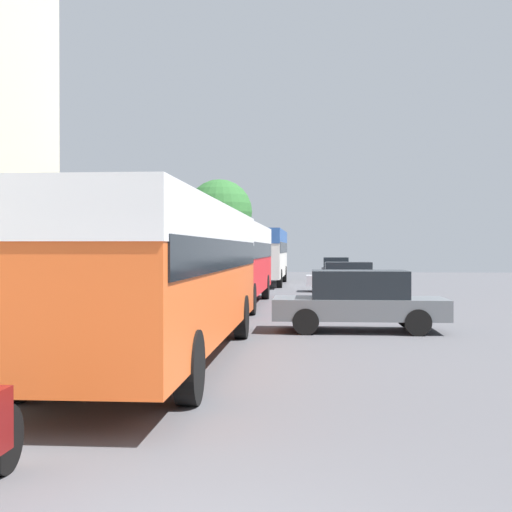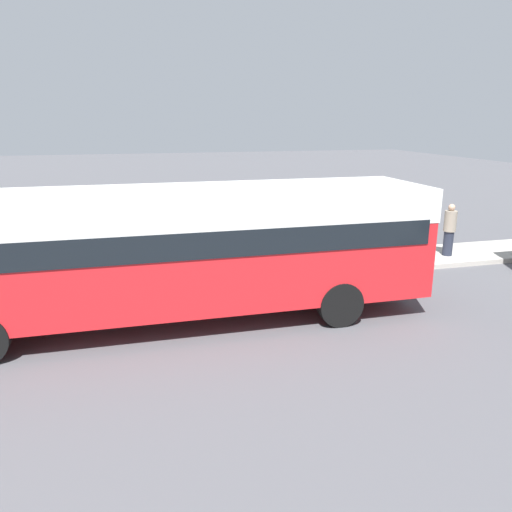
{
  "view_description": "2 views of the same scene",
  "coord_description": "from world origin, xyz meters",
  "px_view_note": "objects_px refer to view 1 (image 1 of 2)",
  "views": [
    {
      "loc": [
        1.08,
        -4.04,
        2.07
      ],
      "look_at": [
        -0.93,
        21.91,
        1.81
      ],
      "focal_mm": 50.0,
      "sensor_mm": 36.0,
      "label": 1
    },
    {
      "loc": [
        8.59,
        20.92,
        4.39
      ],
      "look_at": [
        -0.61,
        23.33,
        1.77
      ],
      "focal_mm": 35.0,
      "sensor_mm": 36.0,
      "label": 2
    }
  ],
  "objects_px": {
    "bus_following": "(227,253)",
    "car_crossing": "(359,300)",
    "bus_lead": "(158,260)",
    "car_distant": "(336,269)",
    "bus_third_in_line": "(263,249)",
    "pedestrian_walking_away": "(191,271)",
    "car_far_curb": "(348,276)",
    "pedestrian_near_curb": "(69,296)"
  },
  "relations": [
    {
      "from": "car_crossing",
      "to": "bus_third_in_line",
      "type": "bearing_deg",
      "value": 9.75
    },
    {
      "from": "car_crossing",
      "to": "car_far_curb",
      "type": "xyz_separation_m",
      "value": [
        0.59,
        16.77,
        -0.04
      ]
    },
    {
      "from": "car_distant",
      "to": "car_crossing",
      "type": "bearing_deg",
      "value": -90.75
    },
    {
      "from": "bus_third_in_line",
      "to": "car_far_curb",
      "type": "height_order",
      "value": "bus_third_in_line"
    },
    {
      "from": "bus_lead",
      "to": "bus_third_in_line",
      "type": "relative_size",
      "value": 1.05
    },
    {
      "from": "bus_lead",
      "to": "car_distant",
      "type": "relative_size",
      "value": 2.99
    },
    {
      "from": "bus_third_in_line",
      "to": "car_far_curb",
      "type": "xyz_separation_m",
      "value": [
        4.59,
        -6.56,
        -1.29
      ]
    },
    {
      "from": "pedestrian_walking_away",
      "to": "pedestrian_near_curb",
      "type": "bearing_deg",
      "value": -88.35
    },
    {
      "from": "bus_following",
      "to": "car_far_curb",
      "type": "height_order",
      "value": "bus_following"
    },
    {
      "from": "car_crossing",
      "to": "pedestrian_walking_away",
      "type": "relative_size",
      "value": 2.58
    },
    {
      "from": "bus_following",
      "to": "car_distant",
      "type": "xyz_separation_m",
      "value": [
        4.65,
        20.53,
        -1.13
      ]
    },
    {
      "from": "car_crossing",
      "to": "pedestrian_near_curb",
      "type": "xyz_separation_m",
      "value": [
        -6.59,
        -2.51,
        0.23
      ]
    },
    {
      "from": "car_far_curb",
      "to": "pedestrian_walking_away",
      "type": "bearing_deg",
      "value": 89.43
    },
    {
      "from": "bus_following",
      "to": "car_crossing",
      "type": "distance_m",
      "value": 8.93
    },
    {
      "from": "car_crossing",
      "to": "pedestrian_walking_away",
      "type": "height_order",
      "value": "pedestrian_walking_away"
    },
    {
      "from": "bus_following",
      "to": "pedestrian_walking_away",
      "type": "xyz_separation_m",
      "value": [
        -2.86,
        9.09,
        -0.93
      ]
    },
    {
      "from": "bus_following",
      "to": "pedestrian_near_curb",
      "type": "distance_m",
      "value": 10.57
    },
    {
      "from": "bus_third_in_line",
      "to": "bus_lead",
      "type": "bearing_deg",
      "value": -89.98
    },
    {
      "from": "bus_third_in_line",
      "to": "car_far_curb",
      "type": "relative_size",
      "value": 2.68
    },
    {
      "from": "pedestrian_walking_away",
      "to": "bus_third_in_line",
      "type": "bearing_deg",
      "value": 64.17
    },
    {
      "from": "bus_following",
      "to": "car_distant",
      "type": "relative_size",
      "value": 3.03
    },
    {
      "from": "pedestrian_near_curb",
      "to": "bus_following",
      "type": "bearing_deg",
      "value": 77.34
    },
    {
      "from": "bus_lead",
      "to": "car_far_curb",
      "type": "xyz_separation_m",
      "value": [
        4.58,
        21.96,
        -1.12
      ]
    },
    {
      "from": "bus_lead",
      "to": "car_far_curb",
      "type": "distance_m",
      "value": 22.46
    },
    {
      "from": "bus_lead",
      "to": "pedestrian_walking_away",
      "type": "distance_m",
      "value": 22.28
    },
    {
      "from": "bus_following",
      "to": "bus_third_in_line",
      "type": "distance_m",
      "value": 15.57
    },
    {
      "from": "bus_third_in_line",
      "to": "car_crossing",
      "type": "distance_m",
      "value": 23.7
    },
    {
      "from": "car_far_curb",
      "to": "car_distant",
      "type": "xyz_separation_m",
      "value": [
        -0.21,
        11.51,
        0.04
      ]
    },
    {
      "from": "car_crossing",
      "to": "car_far_curb",
      "type": "height_order",
      "value": "car_crossing"
    },
    {
      "from": "car_crossing",
      "to": "pedestrian_near_curb",
      "type": "height_order",
      "value": "pedestrian_near_curb"
    },
    {
      "from": "car_crossing",
      "to": "car_distant",
      "type": "relative_size",
      "value": 1.13
    },
    {
      "from": "pedestrian_near_curb",
      "to": "pedestrian_walking_away",
      "type": "distance_m",
      "value": 19.37
    },
    {
      "from": "pedestrian_walking_away",
      "to": "car_distant",
      "type": "bearing_deg",
      "value": 56.69
    },
    {
      "from": "bus_following",
      "to": "bus_third_in_line",
      "type": "bearing_deg",
      "value": 89.0
    },
    {
      "from": "pedestrian_walking_away",
      "to": "bus_lead",
      "type": "bearing_deg",
      "value": -81.88
    },
    {
      "from": "car_distant",
      "to": "bus_third_in_line",
      "type": "bearing_deg",
      "value": -131.45
    },
    {
      "from": "pedestrian_near_curb",
      "to": "pedestrian_walking_away",
      "type": "xyz_separation_m",
      "value": [
        -0.56,
        19.36,
        -0.02
      ]
    },
    {
      "from": "car_far_curb",
      "to": "pedestrian_walking_away",
      "type": "xyz_separation_m",
      "value": [
        -7.73,
        0.08,
        0.24
      ]
    },
    {
      "from": "car_distant",
      "to": "pedestrian_walking_away",
      "type": "height_order",
      "value": "pedestrian_walking_away"
    },
    {
      "from": "bus_lead",
      "to": "bus_third_in_line",
      "type": "height_order",
      "value": "bus_third_in_line"
    },
    {
      "from": "bus_third_in_line",
      "to": "pedestrian_near_curb",
      "type": "distance_m",
      "value": 25.99
    },
    {
      "from": "bus_following",
      "to": "car_crossing",
      "type": "height_order",
      "value": "bus_following"
    }
  ]
}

